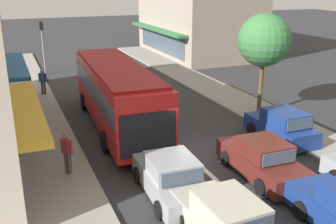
% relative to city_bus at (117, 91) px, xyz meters
% --- Properties ---
extents(ground_plane, '(140.00, 140.00, 0.00)m').
position_rel_city_bus_xyz_m(ground_plane, '(1.82, -4.53, -1.88)').
color(ground_plane, '#2D2D30').
extents(lane_centre_line, '(0.20, 28.00, 0.01)m').
position_rel_city_bus_xyz_m(lane_centre_line, '(1.82, -0.53, -1.88)').
color(lane_centre_line, silver).
rests_on(lane_centre_line, ground).
extents(sidewalk_left, '(5.20, 44.00, 0.14)m').
position_rel_city_bus_xyz_m(sidewalk_left, '(-4.98, 1.47, -1.81)').
color(sidewalk_left, gray).
rests_on(sidewalk_left, ground).
extents(kerb_right, '(2.80, 44.00, 0.12)m').
position_rel_city_bus_xyz_m(kerb_right, '(8.02, 1.47, -1.82)').
color(kerb_right, gray).
rests_on(kerb_right, ground).
extents(building_right_far, '(8.89, 13.49, 9.60)m').
position_rel_city_bus_xyz_m(building_right_far, '(13.31, 17.34, 2.91)').
color(building_right_far, gray).
rests_on(building_right_far, ground).
extents(city_bus, '(3.12, 10.97, 3.23)m').
position_rel_city_bus_xyz_m(city_bus, '(0.00, 0.00, 0.00)').
color(city_bus, red).
rests_on(city_bus, ground).
extents(sedan_adjacent_lane_trail, '(2.05, 4.28, 1.47)m').
position_rel_city_bus_xyz_m(sedan_adjacent_lane_trail, '(-0.18, -7.44, -1.22)').
color(sedan_adjacent_lane_trail, '#9EA3A8').
rests_on(sedan_adjacent_lane_trail, ground).
extents(hatchback_adjacent_lane_lead, '(1.90, 3.74, 1.54)m').
position_rel_city_bus_xyz_m(hatchback_adjacent_lane_lead, '(0.16, -10.47, -1.17)').
color(hatchback_adjacent_lane_lead, '#B7B29E').
rests_on(hatchback_adjacent_lane_lead, ground).
extents(sedan_queue_gap_filler, '(1.99, 4.25, 1.47)m').
position_rel_city_bus_xyz_m(sedan_queue_gap_filler, '(3.62, -7.43, -1.22)').
color(sedan_queue_gap_filler, '#561E19').
rests_on(sedan_queue_gap_filler, ground).
extents(parked_hatchback_kerb_second, '(1.84, 3.71, 1.54)m').
position_rel_city_bus_xyz_m(parked_hatchback_kerb_second, '(6.54, -4.87, -1.17)').
color(parked_hatchback_kerb_second, navy).
rests_on(parked_hatchback_kerb_second, ground).
extents(traffic_light_downstreet, '(0.33, 0.24, 4.20)m').
position_rel_city_bus_xyz_m(traffic_light_downstreet, '(-2.09, 13.79, 0.97)').
color(traffic_light_downstreet, gray).
rests_on(traffic_light_downstreet, ground).
extents(street_tree_right, '(2.82, 2.82, 5.59)m').
position_rel_city_bus_xyz_m(street_tree_right, '(7.78, -1.35, 2.28)').
color(street_tree_right, brown).
rests_on(street_tree_right, ground).
extents(pedestrian_with_handbag_near, '(0.62, 0.48, 1.63)m').
position_rel_city_bus_xyz_m(pedestrian_with_handbag_near, '(-2.91, 7.22, -0.81)').
color(pedestrian_with_handbag_near, '#4C4742').
rests_on(pedestrian_with_handbag_near, sidewalk_left).
extents(pedestrian_browsing_midblock, '(0.39, 0.47, 1.63)m').
position_rel_city_bus_xyz_m(pedestrian_browsing_midblock, '(-3.27, -4.62, -0.81)').
color(pedestrian_browsing_midblock, '#4C4742').
rests_on(pedestrian_browsing_midblock, sidewalk_left).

